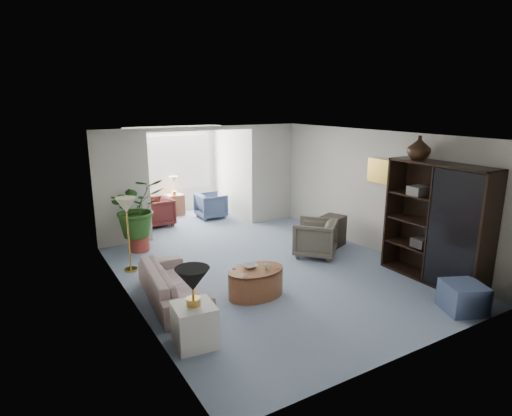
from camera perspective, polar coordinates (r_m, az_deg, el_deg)
floor at (r=7.81m, az=2.26°, el=-8.78°), size 6.00×6.00×0.00m
sunroom_floor at (r=11.29m, az=-9.08°, el=-1.66°), size 2.60×2.60×0.00m
back_pier_left at (r=9.43m, az=-17.65°, el=2.52°), size 1.20×0.12×2.50m
back_pier_right at (r=10.90m, az=2.19°, el=4.68°), size 1.20×0.12×2.50m
back_header at (r=9.87m, az=-7.23°, el=10.61°), size 2.60×0.12×0.10m
window_pane at (r=11.99m, az=-11.26°, el=6.02°), size 2.20×0.02×1.50m
window_blinds at (r=11.96m, az=-11.22°, el=6.01°), size 2.20×0.02×1.50m
framed_picture at (r=8.82m, az=16.36°, el=4.82°), size 0.04×0.50×0.40m
sofa at (r=6.84m, az=-11.14°, el=-9.98°), size 0.92×1.96×0.56m
end_table at (r=5.65m, az=-8.32°, el=-15.37°), size 0.55×0.55×0.56m
table_lamp at (r=5.37m, az=-8.56°, el=-9.52°), size 0.44×0.44×0.30m
floor_lamp at (r=7.88m, az=-17.15°, el=0.36°), size 0.36×0.36×0.28m
coffee_table at (r=6.89m, az=-0.02°, el=-10.00°), size 0.95×0.95×0.45m
coffee_bowl at (r=6.85m, az=-0.81°, el=-7.86°), size 0.23×0.23×0.06m
coffee_cup at (r=6.78m, az=1.52°, el=-7.92°), size 0.10×0.10×0.10m
wingback_chair at (r=8.63m, az=7.98°, el=-4.03°), size 1.13×1.13×0.74m
side_table_dark at (r=9.29m, az=10.22°, el=-3.07°), size 0.67×0.61×0.65m
entertainment_cabinet at (r=7.81m, az=23.21°, el=-1.94°), size 0.50×1.86×2.07m
cabinet_urn at (r=7.88m, az=21.17°, el=7.62°), size 0.39×0.39×0.41m
ottoman at (r=7.12m, az=26.19°, el=-10.78°), size 0.72×0.72×0.44m
plant_pot at (r=9.22m, az=-15.44°, el=-4.60°), size 0.40×0.40×0.32m
house_plant at (r=9.00m, az=-15.77°, el=0.09°), size 1.11×0.96×1.23m
sunroom_chair_blue at (r=11.41m, az=-6.09°, el=0.34°), size 0.74×0.72×0.66m
sunroom_chair_maroon at (r=10.89m, az=-13.29°, el=-0.53°), size 0.79×0.77×0.71m
sunroom_table at (r=11.82m, az=-10.91°, el=0.42°), size 0.47×0.37×0.57m
shelf_clutter at (r=7.70m, az=23.62°, el=-1.77°), size 0.30×1.13×1.06m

